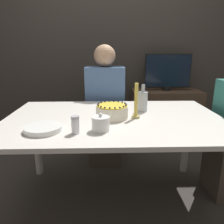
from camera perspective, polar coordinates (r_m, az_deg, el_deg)
The scene contains 12 objects.
ground_plane at distance 1.97m, azimuth 0.53°, elevation -22.29°, with size 12.00×12.00×0.00m, color #3D3833.
wall_behind at distance 2.95m, azimuth -0.54°, elevation 17.56°, with size 8.00×0.05×2.60m.
dining_table at distance 1.65m, azimuth 0.59°, elevation -4.53°, with size 1.61×1.04×0.74m.
cake at distance 1.60m, azimuth 0.00°, elevation 0.14°, with size 0.23×0.23×0.11m.
sugar_bowl at distance 1.35m, azimuth -2.98°, elevation -3.04°, with size 0.11×0.11×0.11m.
sugar_shaker at distance 1.32m, azimuth -9.57°, elevation -3.28°, with size 0.05×0.05×0.11m.
plate_stack at distance 1.42m, azimuth -17.56°, elevation -4.11°, with size 0.23×0.23×0.03m.
candle at distance 1.59m, azimuth 6.29°, elevation 2.02°, with size 0.06×0.06×0.26m.
bottle at distance 1.78m, azimuth 8.03°, elevation 2.83°, with size 0.08×0.08×0.22m.
person_man_blue_shirt at distance 2.36m, azimuth -1.80°, elevation -0.27°, with size 0.40×0.34×1.27m.
side_cabinet at distance 2.93m, azimuth 13.58°, elevation -1.48°, with size 0.85×0.41×0.72m.
tv_monitor at distance 2.82m, azimuth 14.36°, elevation 10.17°, with size 0.57×0.10×0.45m.
Camera 1 is at (-0.06, -1.55, 1.23)m, focal length 35.00 mm.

